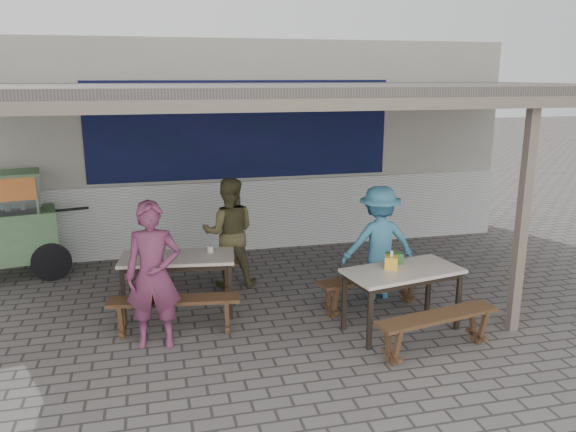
{
  "coord_description": "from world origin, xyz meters",
  "views": [
    {
      "loc": [
        -1.69,
        -6.23,
        2.91
      ],
      "look_at": [
        0.06,
        0.9,
        1.08
      ],
      "focal_mm": 35.0,
      "sensor_mm": 36.0,
      "label": 1
    }
  ],
  "objects_px": {
    "donation_box": "(394,258)",
    "condiment_jar": "(210,249)",
    "patron_right_table": "(379,243)",
    "tissue_box": "(391,262)",
    "bench_right_street": "(437,324)",
    "patron_street_side": "(153,275)",
    "table_left": "(178,262)",
    "patron_wall_side": "(229,232)",
    "table_right": "(403,276)",
    "condiment_bowl": "(156,254)",
    "bench_left_street": "(175,307)",
    "bench_left_wall": "(183,270)",
    "vendor_cart": "(4,222)",
    "bench_right_wall": "(371,285)"
  },
  "relations": [
    {
      "from": "donation_box",
      "to": "condiment_jar",
      "type": "bearing_deg",
      "value": 155.46
    },
    {
      "from": "bench_left_street",
      "to": "patron_street_side",
      "type": "height_order",
      "value": "patron_street_side"
    },
    {
      "from": "condiment_bowl",
      "to": "condiment_jar",
      "type": "bearing_deg",
      "value": -0.3
    },
    {
      "from": "tissue_box",
      "to": "donation_box",
      "type": "distance_m",
      "value": 0.2
    },
    {
      "from": "vendor_cart",
      "to": "patron_wall_side",
      "type": "xyz_separation_m",
      "value": [
        3.13,
        -1.05,
        -0.08
      ]
    },
    {
      "from": "bench_left_wall",
      "to": "patron_street_side",
      "type": "bearing_deg",
      "value": -96.88
    },
    {
      "from": "patron_street_side",
      "to": "tissue_box",
      "type": "distance_m",
      "value": 2.68
    },
    {
      "from": "table_left",
      "to": "patron_wall_side",
      "type": "distance_m",
      "value": 1.12
    },
    {
      "from": "bench_right_wall",
      "to": "tissue_box",
      "type": "bearing_deg",
      "value": -100.79
    },
    {
      "from": "table_right",
      "to": "patron_right_table",
      "type": "xyz_separation_m",
      "value": [
        0.13,
        1.02,
        0.09
      ]
    },
    {
      "from": "bench_right_street",
      "to": "donation_box",
      "type": "distance_m",
      "value": 1.0
    },
    {
      "from": "table_right",
      "to": "condiment_jar",
      "type": "distance_m",
      "value": 2.4
    },
    {
      "from": "table_left",
      "to": "bench_right_street",
      "type": "height_order",
      "value": "table_left"
    },
    {
      "from": "bench_right_street",
      "to": "patron_street_side",
      "type": "distance_m",
      "value": 3.1
    },
    {
      "from": "bench_left_street",
      "to": "table_right",
      "type": "relative_size",
      "value": 1.05
    },
    {
      "from": "patron_street_side",
      "to": "donation_box",
      "type": "distance_m",
      "value": 2.79
    },
    {
      "from": "bench_right_wall",
      "to": "vendor_cart",
      "type": "bearing_deg",
      "value": 142.92
    },
    {
      "from": "table_right",
      "to": "tissue_box",
      "type": "height_order",
      "value": "tissue_box"
    },
    {
      "from": "patron_wall_side",
      "to": "donation_box",
      "type": "bearing_deg",
      "value": 144.42
    },
    {
      "from": "patron_right_table",
      "to": "tissue_box",
      "type": "distance_m",
      "value": 0.99
    },
    {
      "from": "bench_right_street",
      "to": "patron_right_table",
      "type": "xyz_separation_m",
      "value": [
        0.01,
        1.66,
        0.43
      ]
    },
    {
      "from": "table_left",
      "to": "patron_street_side",
      "type": "bearing_deg",
      "value": -101.8
    },
    {
      "from": "table_right",
      "to": "condiment_bowl",
      "type": "height_order",
      "value": "condiment_bowl"
    },
    {
      "from": "patron_street_side",
      "to": "tissue_box",
      "type": "xyz_separation_m",
      "value": [
        2.68,
        -0.22,
        0.0
      ]
    },
    {
      "from": "bench_right_street",
      "to": "condiment_bowl",
      "type": "relative_size",
      "value": 6.66
    },
    {
      "from": "bench_left_wall",
      "to": "donation_box",
      "type": "distance_m",
      "value": 2.89
    },
    {
      "from": "patron_street_side",
      "to": "condiment_jar",
      "type": "height_order",
      "value": "patron_street_side"
    },
    {
      "from": "bench_right_wall",
      "to": "patron_wall_side",
      "type": "height_order",
      "value": "patron_wall_side"
    },
    {
      "from": "patron_wall_side",
      "to": "table_left",
      "type": "bearing_deg",
      "value": 56.08
    },
    {
      "from": "condiment_jar",
      "to": "donation_box",
      "type": "bearing_deg",
      "value": -24.54
    },
    {
      "from": "vendor_cart",
      "to": "patron_wall_side",
      "type": "height_order",
      "value": "vendor_cart"
    },
    {
      "from": "table_right",
      "to": "condiment_bowl",
      "type": "relative_size",
      "value": 6.54
    },
    {
      "from": "bench_left_wall",
      "to": "table_right",
      "type": "bearing_deg",
      "value": -28.19
    },
    {
      "from": "bench_left_street",
      "to": "bench_left_wall",
      "type": "distance_m",
      "value": 1.27
    },
    {
      "from": "bench_right_street",
      "to": "condiment_bowl",
      "type": "xyz_separation_m",
      "value": [
        -2.88,
        1.82,
        0.44
      ]
    },
    {
      "from": "vendor_cart",
      "to": "patron_street_side",
      "type": "relative_size",
      "value": 1.16
    },
    {
      "from": "patron_right_table",
      "to": "donation_box",
      "type": "height_order",
      "value": "patron_right_table"
    },
    {
      "from": "patron_wall_side",
      "to": "patron_right_table",
      "type": "bearing_deg",
      "value": 162.96
    },
    {
      "from": "condiment_bowl",
      "to": "bench_left_street",
      "type": "bearing_deg",
      "value": -75.64
    },
    {
      "from": "bench_left_street",
      "to": "condiment_jar",
      "type": "xyz_separation_m",
      "value": [
        0.5,
        0.69,
        0.45
      ]
    },
    {
      "from": "bench_left_street",
      "to": "patron_wall_side",
      "type": "distance_m",
      "value": 1.73
    },
    {
      "from": "table_right",
      "to": "tissue_box",
      "type": "distance_m",
      "value": 0.21
    },
    {
      "from": "table_left",
      "to": "patron_wall_side",
      "type": "xyz_separation_m",
      "value": [
        0.76,
        0.82,
        0.11
      ]
    },
    {
      "from": "donation_box",
      "to": "condiment_jar",
      "type": "height_order",
      "value": "donation_box"
    },
    {
      "from": "tissue_box",
      "to": "condiment_bowl",
      "type": "relative_size",
      "value": 0.66
    },
    {
      "from": "donation_box",
      "to": "bench_left_street",
      "type": "bearing_deg",
      "value": 174.2
    },
    {
      "from": "tissue_box",
      "to": "donation_box",
      "type": "xyz_separation_m",
      "value": [
        0.11,
        0.16,
        -0.01
      ]
    },
    {
      "from": "table_right",
      "to": "bench_right_street",
      "type": "distance_m",
      "value": 0.73
    },
    {
      "from": "vendor_cart",
      "to": "patron_street_side",
      "type": "distance_m",
      "value": 3.41
    },
    {
      "from": "bench_right_street",
      "to": "patron_wall_side",
      "type": "height_order",
      "value": "patron_wall_side"
    }
  ]
}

